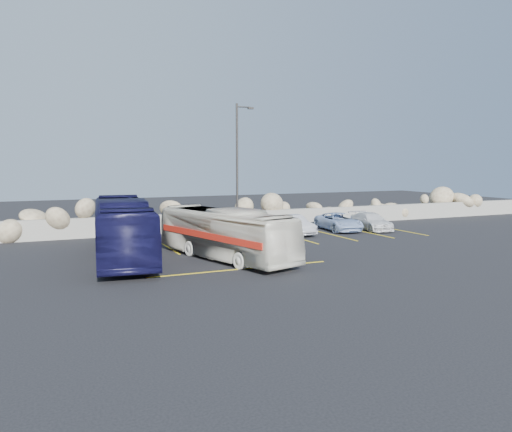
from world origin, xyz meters
name	(u,v)px	position (x,y,z in m)	size (l,w,h in m)	color
ground	(265,268)	(0.00, 0.00, 0.00)	(90.00, 90.00, 0.00)	black
seawall	(187,223)	(0.00, 12.00, 0.60)	(60.00, 0.40, 1.20)	gray
riprap_pile	(182,210)	(0.00, 13.20, 1.30)	(54.00, 2.80, 2.60)	#958061
parking_lines	(298,242)	(4.64, 5.57, 0.01)	(18.16, 9.36, 0.01)	gold
lamppost	(238,165)	(2.56, 9.50, 4.30)	(1.14, 0.18, 8.00)	#32302D
vintage_bus	(225,234)	(-0.85, 2.58, 1.19)	(1.99, 8.52, 2.37)	silver
tour_coach	(123,229)	(-5.18, 4.53, 1.40)	(2.36, 10.08, 2.81)	#100F33
car_a	(266,226)	(4.02, 8.52, 0.62)	(1.46, 3.64, 1.24)	silver
car_b	(293,225)	(5.79, 8.33, 0.60)	(1.27, 3.64, 1.20)	silver
car_c	(371,221)	(11.52, 8.16, 0.56)	(1.58, 3.88, 1.13)	silver
car_d	(339,222)	(9.37, 8.73, 0.58)	(1.91, 4.15, 1.15)	#9BB3DC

